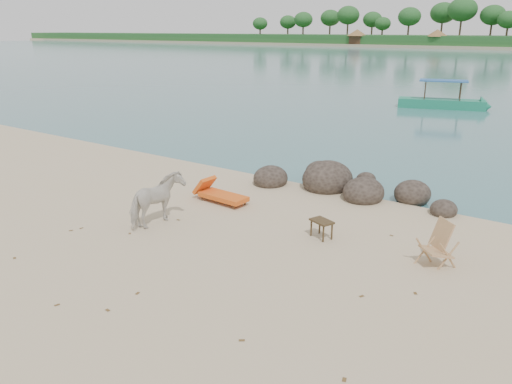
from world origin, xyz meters
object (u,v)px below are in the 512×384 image
cow (157,201)px  deck_chair (437,247)px  boulders (340,184)px  side_table (321,230)px  lounge_chair (223,194)px  boat_near (443,85)px

cow → deck_chair: cow is taller
boulders → side_table: 3.90m
deck_chair → lounge_chair: bearing=-142.9°
cow → deck_chair: size_ratio=1.65×
cow → lounge_chair: cow is taller
side_table → deck_chair: (2.69, 0.07, 0.25)m
lounge_chair → boat_near: (-0.13, 22.63, 1.17)m
lounge_chair → cow: bearing=-94.5°
lounge_chair → boat_near: size_ratio=0.31×
side_table → boat_near: size_ratio=0.09×
side_table → boat_near: 23.60m
lounge_chair → deck_chair: (6.24, -0.58, 0.19)m
boulders → boat_near: (-2.37, 19.61, 1.23)m
deck_chair → boat_near: size_ratio=0.16×
boulders → cow: bearing=-115.7°
cow → boat_near: boat_near is taller
lounge_chair → deck_chair: deck_chair is taller
lounge_chair → boulders: bearing=56.8°
cow → boat_near: bearing=-92.0°
side_table → deck_chair: 2.71m
cow → side_table: bearing=-158.5°
boulders → cow: cow is taller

